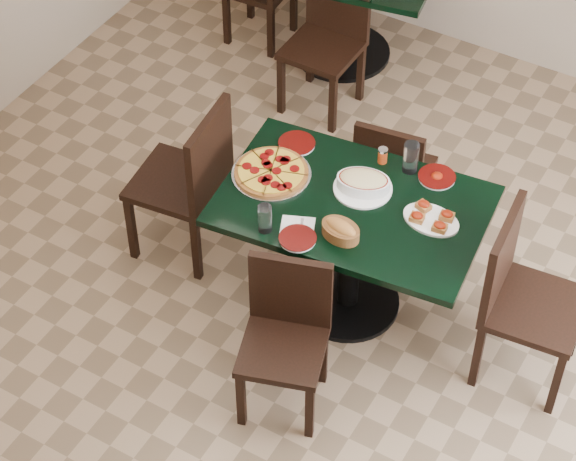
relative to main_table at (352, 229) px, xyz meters
The scene contains 18 objects.
floor 0.66m from the main_table, 116.55° to the right, with size 5.50×5.50×0.00m, color #86694D.
main_table is the anchor object (origin of this frame).
chair_far 0.61m from the main_table, 96.10° to the left, with size 0.43×0.43×0.81m.
chair_near 0.65m from the main_table, 90.25° to the right, with size 0.49×0.49×0.84m.
chair_right 0.88m from the main_table, ahead, with size 0.49×0.49×0.97m.
chair_left 0.92m from the main_table, behind, with size 0.50×0.50×0.97m.
back_chair_near 1.73m from the main_table, 122.29° to the left, with size 0.43×0.43×0.91m.
pepperoni_pizza 0.49m from the main_table, behind, with size 0.40×0.40×0.04m.
lasagna_casserole 0.25m from the main_table, 91.95° to the left, with size 0.30×0.29×0.09m.
bread_basket 0.32m from the main_table, 77.35° to the right, with size 0.22×0.17×0.09m.
bruschetta_platter 0.44m from the main_table, 11.61° to the left, with size 0.30×0.22×0.05m.
side_plate_near 0.41m from the main_table, 107.69° to the right, with size 0.18×0.18×0.02m.
side_plate_far_r 0.50m from the main_table, 52.59° to the left, with size 0.19×0.19×0.03m.
side_plate_far_l 0.54m from the main_table, 152.62° to the left, with size 0.19×0.19×0.02m.
napkin_setting 0.37m from the main_table, 117.12° to the right, with size 0.21×0.21×0.01m.
water_glass_a 0.46m from the main_table, 69.11° to the left, with size 0.08×0.08×0.17m, color white.
water_glass_b 0.53m from the main_table, 127.22° to the right, with size 0.07×0.07×0.15m, color white.
pepper_shaker 0.41m from the main_table, 91.93° to the left, with size 0.05×0.05×0.09m.
Camera 1 is at (1.82, -3.23, 4.58)m, focal length 70.00 mm.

